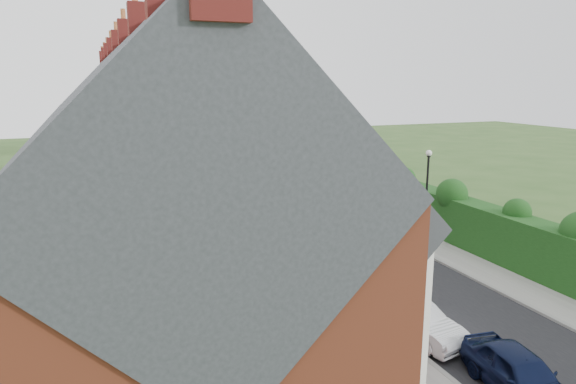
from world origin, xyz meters
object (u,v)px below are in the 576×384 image
Objects in this scene: car_navy at (520,374)px; horse at (337,209)px; car_beige at (227,176)px; car_grey at (208,164)px; lamppost at (427,185)px; car_red at (235,189)px; horse_cart at (323,194)px; car_silver_a at (413,319)px; car_silver_b at (339,249)px; car_green at (261,194)px; car_white at (276,215)px.

horse is (3.43, 18.02, 0.16)m from car_navy.
car_grey is at bearing 104.73° from car_beige.
car_red is at bearing 113.77° from lamppost.
horse_cart is at bearing -89.29° from car_grey.
car_silver_a is 0.76× the size of car_silver_b.
car_silver_b is at bearing -99.08° from car_grey.
car_green is 1.32× the size of horse_cart.
car_green is 2.23× the size of horse.
car_navy is 20.46m from horse_cart.
car_grey is at bearing 100.20° from horse_cart.
car_red is at bearing 99.45° from car_silver_b.
horse_cart is (0.00, 2.13, 0.54)m from horse.
car_silver_a is 0.88× the size of car_green.
lamppost is 13.46m from car_green.
car_navy is at bearing 78.40° from horse.
car_green is at bearing -71.03° from car_beige.
car_beige is at bearing 89.26° from car_white.
car_white is at bearing 101.35° from car_silver_b.
car_beige is (0.47, 13.44, 0.08)m from car_white.
car_grey reaches higher than car_white.
car_silver_a is at bearing -76.66° from car_beige.
horse_cart is (4.20, -6.53, 0.62)m from car_red.
car_green is at bearing -66.34° from horse.
car_white is at bearing -157.11° from horse_cart.
car_red is 12.36m from car_grey.
car_grey is at bearing 96.71° from car_navy.
car_red reaches higher than car_silver_b.
car_beige is 1.68× the size of horse_cart.
car_grey is at bearing -81.64° from horse.
car_red is (0.00, 22.73, 0.12)m from car_silver_a.
car_grey is at bearing 87.22° from car_red.
car_silver_a is (-6.40, -8.20, -2.66)m from lamppost.
car_white is 13.45m from car_beige.
lamppost is at bearing 71.89° from car_navy.
car_navy is 18.35m from horse.
car_white is 4.28m from horse_cart.
car_silver_a is 0.84× the size of car_red.
car_navy is 1.01× the size of car_silver_a.
car_white is at bearing 76.66° from car_silver_a.
car_beige is at bearing 106.16° from horse_cart.
car_green is at bearing 124.47° from horse_cart.
car_silver_b is 7.07m from car_white.
lamppost is at bearing 39.87° from car_silver_a.
car_red is 5.33m from car_beige.
lamppost is 9.19m from car_white.
car_beige is 2.84× the size of horse.
lamppost is at bearing -59.21° from car_beige.
lamppost reaches higher than car_green.
lamppost is at bearing -74.59° from horse_cart.
car_red reaches higher than car_grey.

